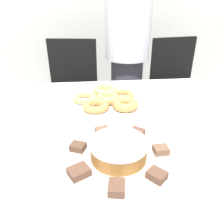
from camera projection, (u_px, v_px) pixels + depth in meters
table at (119, 139)px, 0.92m from camera, size 1.43×1.02×0.74m
person_standing at (127, 52)px, 1.66m from camera, size 0.33×0.33×1.59m
office_chair_left at (72, 101)px, 1.81m from camera, size 0.50×0.50×0.92m
office_chair_right at (177, 97)px, 1.89m from camera, size 0.51×0.51×0.92m
plate_cake at (119, 158)px, 0.67m from camera, size 0.37×0.37×0.01m
plate_donuts at (108, 103)px, 1.04m from camera, size 0.39×0.39×0.01m
frosted_cake at (119, 149)px, 0.66m from camera, size 0.18×0.18×0.06m
lamington_0 at (136, 133)px, 0.77m from camera, size 0.07×0.07×0.02m
lamington_1 at (103, 132)px, 0.77m from camera, size 0.06×0.07×0.02m
lamington_2 at (78, 147)px, 0.70m from camera, size 0.06×0.05×0.02m
lamington_3 at (79, 172)px, 0.59m from camera, size 0.07×0.07×0.02m
lamington_4 at (117, 188)px, 0.54m from camera, size 0.05×0.06×0.02m
lamington_5 at (157, 175)px, 0.58m from camera, size 0.06×0.06×0.02m
lamington_6 at (161, 150)px, 0.68m from camera, size 0.05×0.04×0.02m
donut_0 at (108, 98)px, 1.03m from camera, size 0.11×0.11×0.04m
donut_1 at (85, 98)px, 1.04m from camera, size 0.12×0.12×0.03m
donut_2 at (96, 106)px, 0.96m from camera, size 0.12×0.12×0.03m
donut_3 at (125, 104)px, 0.96m from camera, size 0.12×0.12×0.04m
donut_4 at (122, 95)px, 1.07m from camera, size 0.12×0.12×0.03m
donut_5 at (105, 90)px, 1.12m from camera, size 0.13×0.13×0.04m
napkin at (16, 127)px, 0.84m from camera, size 0.15×0.14×0.01m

